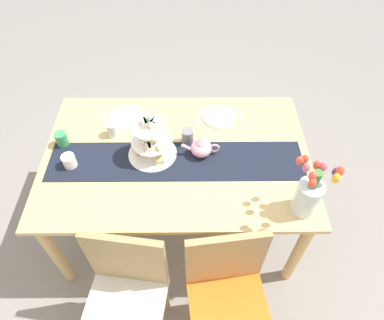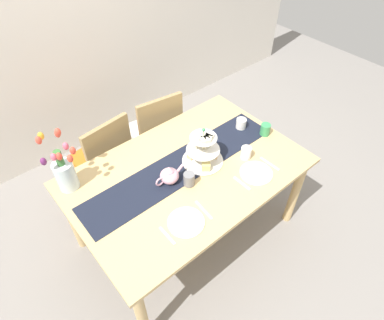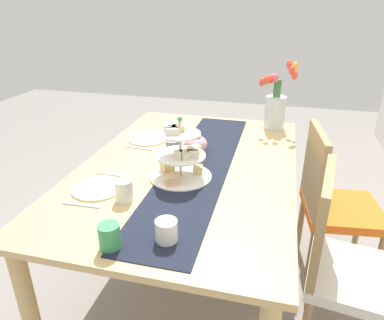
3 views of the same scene
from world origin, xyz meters
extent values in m
plane|color=gray|center=(0.00, 0.00, 0.00)|extent=(8.00, 8.00, 0.00)
cube|color=tan|center=(0.00, 0.00, 0.74)|extent=(1.65, 1.08, 0.03)
cylinder|color=tan|center=(-0.76, -0.47, 0.36)|extent=(0.07, 0.07, 0.73)
cylinder|color=tan|center=(0.76, -0.47, 0.36)|extent=(0.07, 0.07, 0.73)
cylinder|color=tan|center=(-0.76, 0.47, 0.36)|extent=(0.07, 0.07, 0.73)
cylinder|color=tan|center=(0.76, 0.47, 0.36)|extent=(0.07, 0.07, 0.73)
cylinder|color=#9C8254|center=(-0.09, 0.69, 0.21)|extent=(0.04, 0.04, 0.41)
cylinder|color=#9C8254|center=(-0.45, 0.64, 0.21)|extent=(0.04, 0.04, 0.41)
cube|color=orange|center=(-0.29, 0.84, 0.43)|extent=(0.47, 0.47, 0.05)
cube|color=#9C8254|center=(-0.27, 0.65, 0.69)|extent=(0.42, 0.09, 0.45)
cylinder|color=#9C8254|center=(0.43, 0.64, 0.21)|extent=(0.04, 0.04, 0.41)
cylinder|color=#9C8254|center=(0.07, 0.69, 0.21)|extent=(0.04, 0.04, 0.41)
cube|color=silver|center=(0.27, 0.84, 0.43)|extent=(0.48, 0.48, 0.05)
cube|color=#9C8254|center=(0.25, 0.65, 0.69)|extent=(0.42, 0.10, 0.45)
cube|color=black|center=(0.00, 0.06, 0.76)|extent=(1.56, 0.31, 0.00)
cylinder|color=beige|center=(0.15, 0.00, 0.90)|extent=(0.01, 0.01, 0.28)
cylinder|color=white|center=(0.15, 0.00, 0.77)|extent=(0.30, 0.30, 0.01)
cylinder|color=white|center=(0.15, 0.00, 0.88)|extent=(0.24, 0.24, 0.01)
cylinder|color=white|center=(0.15, 0.00, 0.99)|extent=(0.19, 0.19, 0.01)
cube|color=#E8BC8A|center=(0.23, -0.02, 0.79)|extent=(0.09, 0.09, 0.04)
cube|color=#DABE81|center=(0.10, 0.07, 0.79)|extent=(0.06, 0.06, 0.04)
cube|color=#DCCB76|center=(0.11, -0.08, 0.80)|extent=(0.08, 0.08, 0.05)
cube|color=beige|center=(0.19, 0.00, 0.90)|extent=(0.06, 0.05, 0.03)
cube|color=beige|center=(0.18, 0.03, 0.90)|extent=(0.07, 0.06, 0.03)
cube|color=silver|center=(0.16, 0.07, 0.90)|extent=(0.04, 0.06, 0.03)
cube|color=#F2E3C1|center=(0.14, 0.06, 0.90)|extent=(0.05, 0.07, 0.03)
cube|color=beige|center=(0.10, 0.06, 0.90)|extent=(0.07, 0.06, 0.03)
cube|color=#ECE7CB|center=(0.11, 0.00, 1.01)|extent=(0.06, 0.04, 0.03)
cube|color=#EAEABB|center=(0.11, -0.04, 1.01)|extent=(0.06, 0.07, 0.03)
cube|color=silver|center=(0.14, -0.05, 1.01)|extent=(0.05, 0.06, 0.03)
cube|color=#EBE9BE|center=(0.16, -0.04, 1.01)|extent=(0.05, 0.06, 0.03)
cube|color=silver|center=(0.18, -0.03, 1.01)|extent=(0.06, 0.07, 0.03)
sphere|color=#389356|center=(0.15, 0.00, 1.06)|extent=(0.02, 0.02, 0.02)
ellipsoid|color=#E5A8BC|center=(-0.15, 0.00, 0.81)|extent=(0.13, 0.13, 0.10)
cone|color=#E5A8BC|center=(-0.15, 0.00, 0.88)|extent=(0.06, 0.06, 0.04)
cylinder|color=#E5A8BC|center=(-0.06, 0.00, 0.82)|extent=(0.07, 0.02, 0.06)
torus|color=#E5A8BC|center=(-0.23, 0.00, 0.81)|extent=(0.07, 0.01, 0.07)
cylinder|color=silver|center=(-0.70, 0.40, 0.87)|extent=(0.13, 0.13, 0.21)
cylinder|color=#3D7538|center=(-0.70, 0.40, 1.02)|extent=(0.05, 0.05, 0.12)
ellipsoid|color=#E5607A|center=(-0.64, 0.39, 1.10)|extent=(0.04, 0.04, 0.06)
ellipsoid|color=#EF4C38|center=(-0.63, 0.48, 1.15)|extent=(0.04, 0.04, 0.06)
ellipsoid|color=#EF4C38|center=(-0.63, 0.50, 1.13)|extent=(0.04, 0.04, 0.06)
ellipsoid|color=yellow|center=(-0.73, 0.50, 1.16)|extent=(0.04, 0.04, 0.06)
ellipsoid|color=#EF4C38|center=(-0.76, 0.46, 1.17)|extent=(0.04, 0.04, 0.06)
ellipsoid|color=#6B2860|center=(-0.79, 0.39, 1.07)|extent=(0.04, 0.04, 0.06)
ellipsoid|color=#E5607A|center=(-0.73, 0.37, 1.08)|extent=(0.04, 0.04, 0.06)
ellipsoid|color=#EF4C38|center=(-0.70, 0.35, 1.08)|extent=(0.04, 0.04, 0.06)
ellipsoid|color=#EF4C38|center=(-0.66, 0.31, 1.07)|extent=(0.04, 0.04, 0.06)
ellipsoid|color=#EF4C38|center=(-0.62, 0.33, 1.09)|extent=(0.04, 0.04, 0.06)
cylinder|color=white|center=(0.64, 0.09, 0.80)|extent=(0.08, 0.08, 0.08)
cylinder|color=white|center=(-0.28, -0.33, 0.76)|extent=(0.23, 0.23, 0.01)
cube|color=silver|center=(-0.43, -0.33, 0.76)|extent=(0.02, 0.15, 0.01)
cube|color=silver|center=(-0.14, -0.33, 0.76)|extent=(0.03, 0.17, 0.01)
cylinder|color=white|center=(0.35, -0.33, 0.76)|extent=(0.23, 0.23, 0.01)
cube|color=silver|center=(0.21, -0.33, 0.76)|extent=(0.02, 0.15, 0.01)
cube|color=silver|center=(0.50, -0.33, 0.76)|extent=(0.02, 0.17, 0.01)
cylinder|color=slate|center=(-0.07, -0.11, 0.81)|extent=(0.08, 0.08, 0.09)
cylinder|color=white|center=(0.41, -0.17, 0.81)|extent=(0.08, 0.08, 0.09)
cylinder|color=#389356|center=(0.72, -0.09, 0.81)|extent=(0.08, 0.08, 0.09)
camera|label=1|loc=(-0.09, 1.40, 2.37)|focal=32.06mm
camera|label=2|loc=(-1.01, -1.25, 2.47)|focal=31.00mm
camera|label=3|loc=(1.63, 0.43, 1.56)|focal=33.44mm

